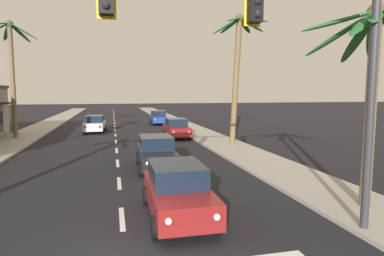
{
  "coord_description": "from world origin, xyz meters",
  "views": [
    {
      "loc": [
        -0.2,
        -7.38,
        3.91
      ],
      "look_at": [
        3.5,
        8.0,
        2.2
      ],
      "focal_mm": 30.95,
      "sensor_mm": 36.0,
      "label": 1
    }
  ],
  "objects_px": {
    "palm_right_nearest": "(373,58)",
    "palm_right_second": "(237,60)",
    "traffic_signal_mast": "(264,36)",
    "sedan_third_in_queue": "(156,152)",
    "sedan_oncoming_far": "(95,124)",
    "sedan_lead_at_stop_bar": "(177,190)",
    "sedan_parked_mid_kerb": "(158,117)",
    "sedan_parked_nearest_kerb": "(176,128)",
    "palm_left_third": "(11,59)"
  },
  "relations": [
    {
      "from": "palm_right_second",
      "to": "palm_left_third",
      "type": "bearing_deg",
      "value": 156.61
    },
    {
      "from": "traffic_signal_mast",
      "to": "sedan_parked_mid_kerb",
      "type": "distance_m",
      "value": 33.06
    },
    {
      "from": "palm_right_second",
      "to": "traffic_signal_mast",
      "type": "bearing_deg",
      "value": -109.01
    },
    {
      "from": "sedan_parked_nearest_kerb",
      "to": "palm_right_second",
      "type": "bearing_deg",
      "value": -51.75
    },
    {
      "from": "traffic_signal_mast",
      "to": "palm_right_nearest",
      "type": "distance_m",
      "value": 4.77
    },
    {
      "from": "sedan_parked_mid_kerb",
      "to": "sedan_third_in_queue",
      "type": "bearing_deg",
      "value": -98.04
    },
    {
      "from": "sedan_oncoming_far",
      "to": "sedan_parked_mid_kerb",
      "type": "xyz_separation_m",
      "value": [
        7.16,
        6.78,
        0.0
      ]
    },
    {
      "from": "sedan_third_in_queue",
      "to": "sedan_parked_nearest_kerb",
      "type": "height_order",
      "value": "same"
    },
    {
      "from": "sedan_parked_nearest_kerb",
      "to": "palm_right_nearest",
      "type": "bearing_deg",
      "value": -81.37
    },
    {
      "from": "sedan_parked_mid_kerb",
      "to": "palm_right_nearest",
      "type": "relative_size",
      "value": 0.67
    },
    {
      "from": "sedan_lead_at_stop_bar",
      "to": "sedan_parked_mid_kerb",
      "type": "xyz_separation_m",
      "value": [
        3.55,
        30.33,
        0.0
      ]
    },
    {
      "from": "sedan_parked_nearest_kerb",
      "to": "palm_left_third",
      "type": "distance_m",
      "value": 14.77
    },
    {
      "from": "sedan_third_in_queue",
      "to": "palm_right_second",
      "type": "relative_size",
      "value": 0.47
    },
    {
      "from": "sedan_third_in_queue",
      "to": "sedan_parked_mid_kerb",
      "type": "height_order",
      "value": "same"
    },
    {
      "from": "sedan_parked_nearest_kerb",
      "to": "traffic_signal_mast",
      "type": "bearing_deg",
      "value": -94.8
    },
    {
      "from": "sedan_oncoming_far",
      "to": "sedan_parked_nearest_kerb",
      "type": "relative_size",
      "value": 1.01
    },
    {
      "from": "sedan_lead_at_stop_bar",
      "to": "sedan_oncoming_far",
      "type": "height_order",
      "value": "same"
    },
    {
      "from": "palm_left_third",
      "to": "palm_right_second",
      "type": "xyz_separation_m",
      "value": [
        16.96,
        -7.34,
        -0.42
      ]
    },
    {
      "from": "sedan_lead_at_stop_bar",
      "to": "sedan_parked_mid_kerb",
      "type": "bearing_deg",
      "value": 83.33
    },
    {
      "from": "palm_right_second",
      "to": "sedan_third_in_queue",
      "type": "bearing_deg",
      "value": -137.04
    },
    {
      "from": "sedan_oncoming_far",
      "to": "palm_right_nearest",
      "type": "height_order",
      "value": "palm_right_nearest"
    },
    {
      "from": "traffic_signal_mast",
      "to": "palm_right_nearest",
      "type": "relative_size",
      "value": 1.55
    },
    {
      "from": "sedan_oncoming_far",
      "to": "palm_right_second",
      "type": "distance_m",
      "value": 15.84
    },
    {
      "from": "traffic_signal_mast",
      "to": "sedan_parked_mid_kerb",
      "type": "bearing_deg",
      "value": 86.75
    },
    {
      "from": "traffic_signal_mast",
      "to": "palm_right_second",
      "type": "height_order",
      "value": "palm_right_second"
    },
    {
      "from": "palm_right_nearest",
      "to": "sedan_lead_at_stop_bar",
      "type": "bearing_deg",
      "value": 172.02
    },
    {
      "from": "sedan_lead_at_stop_bar",
      "to": "sedan_parked_mid_kerb",
      "type": "distance_m",
      "value": 30.53
    },
    {
      "from": "sedan_parked_mid_kerb",
      "to": "palm_right_second",
      "type": "xyz_separation_m",
      "value": [
        3.48,
        -17.22,
        5.37
      ]
    },
    {
      "from": "sedan_third_in_queue",
      "to": "traffic_signal_mast",
      "type": "bearing_deg",
      "value": -80.89
    },
    {
      "from": "palm_left_third",
      "to": "palm_right_second",
      "type": "distance_m",
      "value": 18.49
    },
    {
      "from": "traffic_signal_mast",
      "to": "sedan_parked_mid_kerb",
      "type": "xyz_separation_m",
      "value": [
        1.86,
        32.72,
        -4.4
      ]
    },
    {
      "from": "sedan_parked_mid_kerb",
      "to": "palm_right_second",
      "type": "distance_m",
      "value": 18.37
    },
    {
      "from": "palm_right_nearest",
      "to": "palm_right_second",
      "type": "height_order",
      "value": "palm_right_second"
    },
    {
      "from": "traffic_signal_mast",
      "to": "palm_right_second",
      "type": "relative_size",
      "value": 1.09
    },
    {
      "from": "sedan_parked_mid_kerb",
      "to": "sedan_lead_at_stop_bar",
      "type": "bearing_deg",
      "value": -96.67
    },
    {
      "from": "traffic_signal_mast",
      "to": "palm_right_second",
      "type": "bearing_deg",
      "value": 70.99
    },
    {
      "from": "sedan_oncoming_far",
      "to": "palm_right_nearest",
      "type": "relative_size",
      "value": 0.67
    },
    {
      "from": "palm_right_nearest",
      "to": "sedan_oncoming_far",
      "type": "bearing_deg",
      "value": 111.89
    },
    {
      "from": "palm_right_second",
      "to": "sedan_lead_at_stop_bar",
      "type": "bearing_deg",
      "value": -118.19
    },
    {
      "from": "palm_left_third",
      "to": "palm_right_second",
      "type": "height_order",
      "value": "palm_left_third"
    },
    {
      "from": "traffic_signal_mast",
      "to": "palm_left_third",
      "type": "relative_size",
      "value": 1.06
    },
    {
      "from": "sedan_oncoming_far",
      "to": "palm_right_second",
      "type": "bearing_deg",
      "value": -44.46
    },
    {
      "from": "sedan_parked_mid_kerb",
      "to": "sedan_parked_nearest_kerb",
      "type": "bearing_deg",
      "value": -90.77
    },
    {
      "from": "sedan_parked_mid_kerb",
      "to": "palm_right_nearest",
      "type": "distance_m",
      "value": 31.58
    },
    {
      "from": "sedan_third_in_queue",
      "to": "palm_left_third",
      "type": "height_order",
      "value": "palm_left_third"
    },
    {
      "from": "sedan_parked_mid_kerb",
      "to": "palm_left_third",
      "type": "bearing_deg",
      "value": -143.77
    },
    {
      "from": "palm_left_third",
      "to": "sedan_third_in_queue",
      "type": "bearing_deg",
      "value": -53.4
    },
    {
      "from": "traffic_signal_mast",
      "to": "palm_right_nearest",
      "type": "bearing_deg",
      "value": 18.6
    },
    {
      "from": "sedan_lead_at_stop_bar",
      "to": "palm_right_nearest",
      "type": "height_order",
      "value": "palm_right_nearest"
    },
    {
      "from": "palm_right_nearest",
      "to": "palm_right_second",
      "type": "xyz_separation_m",
      "value": [
        0.83,
        13.98,
        1.22
      ]
    }
  ]
}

